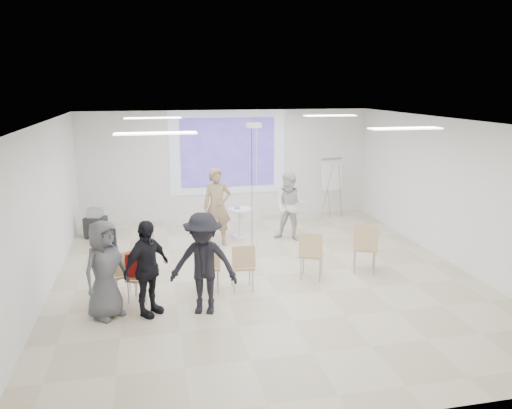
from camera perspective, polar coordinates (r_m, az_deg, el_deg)
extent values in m
cube|color=beige|center=(9.96, 0.97, -8.35)|extent=(8.00, 9.00, 0.10)
cube|color=white|center=(9.27, 1.05, 9.73)|extent=(8.00, 9.00, 0.10)
cube|color=silver|center=(13.89, -3.25, 4.56)|extent=(8.00, 0.10, 3.00)
cube|color=silver|center=(9.47, -23.63, -0.84)|extent=(0.10, 9.00, 3.00)
cube|color=silver|center=(11.12, 21.81, 1.33)|extent=(0.10, 9.00, 3.00)
cube|color=silver|center=(13.77, -3.23, 5.95)|extent=(3.20, 0.01, 2.30)
cube|color=#4935B7|center=(13.76, -3.22, 5.95)|extent=(2.60, 0.01, 1.90)
cylinder|color=silver|center=(12.33, -1.73, -3.63)|extent=(0.49, 0.49, 0.05)
cylinder|color=white|center=(12.23, -1.74, -2.17)|extent=(0.13, 0.13, 0.66)
cylinder|color=silver|center=(12.14, -1.75, -0.56)|extent=(0.67, 0.67, 0.04)
cube|color=white|center=(12.11, -1.51, -0.48)|extent=(0.21, 0.16, 0.01)
cube|color=teal|center=(12.19, -2.15, -0.34)|extent=(0.16, 0.22, 0.02)
imported|color=#937A5A|center=(11.54, -4.48, 0.30)|extent=(0.76, 0.53, 2.06)
imported|color=silver|center=(11.92, 3.93, 0.19)|extent=(1.12, 1.06, 1.84)
cube|color=white|center=(11.74, -3.80, 2.18)|extent=(0.04, 0.11, 0.04)
cube|color=silver|center=(12.04, 2.81, 1.90)|extent=(0.10, 0.13, 0.04)
cube|color=tan|center=(9.11, -14.97, -7.61)|extent=(0.55, 0.55, 0.04)
cube|color=tan|center=(8.85, -14.63, -6.50)|extent=(0.42, 0.24, 0.40)
cylinder|color=gray|center=(9.00, -15.54, -9.50)|extent=(0.03, 0.03, 0.44)
cylinder|color=#909398|center=(9.10, -13.50, -9.11)|extent=(0.03, 0.03, 0.44)
cylinder|color=gray|center=(9.30, -16.24, -8.78)|extent=(0.03, 0.03, 0.44)
cylinder|color=gray|center=(9.40, -14.25, -8.41)|extent=(0.03, 0.03, 0.44)
cube|color=tan|center=(8.93, -13.15, -8.19)|extent=(0.49, 0.49, 0.04)
cube|color=tan|center=(8.69, -13.66, -7.22)|extent=(0.39, 0.20, 0.37)
cylinder|color=#919399|center=(8.93, -14.38, -9.72)|extent=(0.03, 0.03, 0.40)
cylinder|color=gray|center=(8.83, -12.48, -9.91)|extent=(0.03, 0.03, 0.40)
cylinder|color=#95989D|center=(9.20, -13.66, -8.98)|extent=(0.03, 0.03, 0.40)
cylinder|color=#95989D|center=(9.09, -11.80, -9.15)|extent=(0.03, 0.03, 0.40)
cube|color=tan|center=(9.13, -5.52, -7.08)|extent=(0.47, 0.47, 0.04)
cube|color=tan|center=(8.85, -5.52, -6.00)|extent=(0.43, 0.13, 0.41)
cylinder|color=gray|center=(9.05, -6.57, -8.89)|extent=(0.02, 0.02, 0.45)
cylinder|color=#94969C|center=(9.06, -4.35, -8.83)|extent=(0.02, 0.02, 0.45)
cylinder|color=gray|center=(9.38, -6.58, -8.08)|extent=(0.02, 0.02, 0.45)
cylinder|color=gray|center=(9.38, -4.44, -8.02)|extent=(0.02, 0.02, 0.45)
cube|color=tan|center=(9.16, -1.59, -7.06)|extent=(0.43, 0.43, 0.04)
cube|color=tan|center=(8.89, -1.41, -6.01)|extent=(0.42, 0.10, 0.40)
cylinder|color=#97999F|center=(9.06, -2.49, -8.83)|extent=(0.02, 0.02, 0.44)
cylinder|color=#94979C|center=(9.11, -0.37, -8.70)|extent=(0.02, 0.02, 0.44)
cylinder|color=#93969B|center=(9.37, -2.76, -8.06)|extent=(0.02, 0.02, 0.44)
cylinder|color=gray|center=(9.42, -0.71, -7.94)|extent=(0.02, 0.02, 0.44)
cube|color=tan|center=(9.72, 6.39, -5.69)|extent=(0.59, 0.59, 0.04)
cube|color=tan|center=(9.43, 6.29, -4.59)|extent=(0.44, 0.27, 0.42)
cylinder|color=#94969C|center=(9.65, 5.16, -7.34)|extent=(0.03, 0.03, 0.47)
cylinder|color=gray|center=(9.62, 7.31, -7.48)|extent=(0.03, 0.03, 0.47)
cylinder|color=gray|center=(9.99, 5.44, -6.62)|extent=(0.03, 0.03, 0.47)
cylinder|color=#919499|center=(9.95, 7.51, -6.75)|extent=(0.03, 0.03, 0.47)
cube|color=tan|center=(10.21, 12.33, -4.84)|extent=(0.61, 0.61, 0.04)
cube|color=tan|center=(9.91, 12.45, -3.71)|extent=(0.47, 0.26, 0.45)
cylinder|color=gray|center=(10.11, 11.22, -6.51)|extent=(0.03, 0.03, 0.49)
cylinder|color=gray|center=(10.13, 13.37, -6.58)|extent=(0.03, 0.03, 0.49)
cylinder|color=gray|center=(10.46, 11.18, -5.80)|extent=(0.03, 0.03, 0.49)
cylinder|color=gray|center=(10.48, 13.26, -5.88)|extent=(0.03, 0.03, 0.49)
cube|color=#A81514|center=(8.62, -13.28, -6.82)|extent=(0.43, 0.23, 0.40)
imported|color=black|center=(9.14, -5.54, -6.84)|extent=(0.36, 0.28, 0.03)
imported|color=black|center=(8.21, -12.41, -6.39)|extent=(1.20, 1.20, 1.82)
imported|color=black|center=(8.12, -6.04, -5.98)|extent=(1.39, 1.02, 1.93)
imported|color=#58585D|center=(8.31, -16.95, -6.50)|extent=(1.04, 1.03, 1.81)
cylinder|color=#94979C|center=(13.74, 8.06, 1.39)|extent=(0.33, 0.13, 1.58)
cylinder|color=gray|center=(13.98, 9.60, 1.54)|extent=(0.26, 0.25, 1.58)
cylinder|color=gray|center=(14.10, 8.21, 1.69)|extent=(0.10, 0.35, 1.57)
cube|color=silver|center=(13.86, 8.67, 3.53)|extent=(0.65, 0.31, 0.88)
cube|color=gray|center=(13.82, 8.65, 5.19)|extent=(0.64, 0.19, 0.06)
cube|color=black|center=(12.85, -17.84, -2.43)|extent=(0.57, 0.50, 0.49)
cube|color=#94979C|center=(12.77, -17.95, -0.92)|extent=(0.40, 0.37, 0.21)
cylinder|color=black|center=(12.86, -18.80, -3.62)|extent=(0.07, 0.07, 0.06)
cylinder|color=black|center=(12.72, -17.17, -3.68)|extent=(0.07, 0.07, 0.06)
cylinder|color=black|center=(13.12, -18.33, -3.25)|extent=(0.07, 0.07, 0.06)
cylinder|color=black|center=(12.98, -16.73, -3.31)|extent=(0.07, 0.07, 0.06)
cube|color=white|center=(10.76, -0.26, 9.04)|extent=(0.30, 0.25, 0.10)
cylinder|color=gray|center=(10.76, -0.26, 9.63)|extent=(0.04, 0.04, 0.14)
cylinder|color=black|center=(10.88, -0.48, 1.45)|extent=(0.01, 0.01, 2.77)
cylinder|color=white|center=(10.88, 0.06, 1.45)|extent=(0.01, 0.01, 2.77)
cube|color=white|center=(11.03, -11.71, 9.65)|extent=(1.20, 0.30, 0.02)
cube|color=white|center=(11.76, 8.46, 10.01)|extent=(1.20, 0.30, 0.02)
cube|color=white|center=(7.54, -11.40, 7.98)|extent=(1.20, 0.30, 0.02)
cube|color=white|center=(8.58, 16.69, 8.33)|extent=(1.20, 0.30, 0.02)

